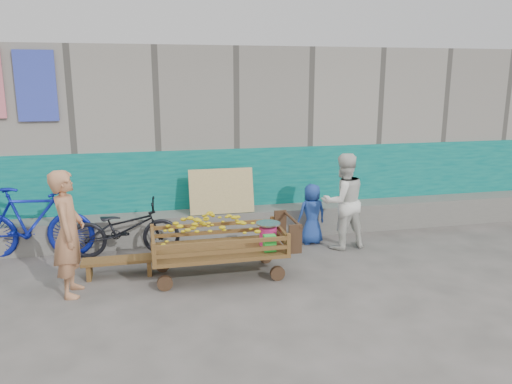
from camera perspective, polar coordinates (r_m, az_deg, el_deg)
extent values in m
plane|color=#4D4B47|center=(5.87, -3.27, -12.48)|extent=(80.00, 80.00, 0.00)
cube|color=gray|center=(9.42, -7.66, 6.66)|extent=(12.00, 3.00, 3.00)
cube|color=#026567|center=(8.07, -6.46, -0.14)|extent=(12.00, 0.03, 1.40)
cube|color=#62605B|center=(7.97, -6.17, -3.84)|extent=(12.00, 0.50, 0.45)
cube|color=tan|center=(7.73, -3.95, 0.10)|extent=(1.00, 0.19, 0.68)
cube|color=#3A4BC6|center=(7.92, -23.85, 11.03)|extent=(0.55, 0.03, 1.00)
cube|color=brown|center=(6.47, -4.31, -6.64)|extent=(1.69, 0.85, 0.05)
cylinder|color=#352817|center=(6.22, -10.37, -10.23)|extent=(0.19, 0.06, 0.19)
cube|color=brown|center=(5.99, -11.57, -6.96)|extent=(0.05, 0.05, 0.26)
cylinder|color=#352817|center=(6.79, -10.63, -8.19)|extent=(0.19, 0.06, 0.19)
cube|color=brown|center=(6.73, -11.77, -4.70)|extent=(0.05, 0.05, 0.26)
cylinder|color=#352817|center=(6.42, 2.47, -9.26)|extent=(0.19, 0.06, 0.19)
cube|color=brown|center=(6.22, 3.72, -5.92)|extent=(0.05, 0.05, 0.26)
cylinder|color=#352817|center=(6.98, 1.11, -7.38)|extent=(0.19, 0.06, 0.19)
cube|color=brown|center=(6.95, 1.86, -3.87)|extent=(0.05, 0.05, 0.26)
cube|color=brown|center=(6.06, -3.76, -6.82)|extent=(1.64, 0.04, 0.05)
cube|color=brown|center=(6.03, -3.78, -5.81)|extent=(1.64, 0.04, 0.05)
cube|color=brown|center=(6.80, -4.84, -4.61)|extent=(1.64, 0.04, 0.05)
cube|color=brown|center=(6.77, -4.86, -3.70)|extent=(1.64, 0.04, 0.05)
cube|color=brown|center=(6.37, -11.66, -6.08)|extent=(0.04, 0.79, 0.05)
cube|color=brown|center=(6.34, -11.71, -5.12)|extent=(0.04, 0.79, 0.05)
cube|color=brown|center=(6.60, 2.73, -5.15)|extent=(0.04, 0.79, 0.05)
cube|color=brown|center=(6.56, 2.74, -4.22)|extent=(0.04, 0.79, 0.05)
cylinder|color=#352817|center=(6.57, 4.18, -3.10)|extent=(0.04, 0.75, 0.04)
cube|color=#352817|center=(6.92, 2.79, -3.63)|extent=(0.17, 0.04, 0.38)
cube|color=#352817|center=(6.28, 4.51, -5.39)|extent=(0.17, 0.04, 0.38)
ellipsoid|color=gold|center=(6.38, -5.19, -4.75)|extent=(1.22, 0.66, 0.41)
cylinder|color=#F12A89|center=(6.55, 1.38, -5.02)|extent=(0.23, 0.23, 0.24)
cylinder|color=silver|center=(6.51, 1.39, -3.92)|extent=(0.03, 0.03, 0.06)
cylinder|color=silver|center=(6.50, 1.39, -3.60)|extent=(0.32, 0.32, 0.02)
cube|color=green|center=(6.30, 1.56, -5.85)|extent=(0.15, 0.11, 0.21)
cube|color=brown|center=(6.74, -15.37, -7.51)|extent=(0.94, 0.28, 0.04)
cube|color=brown|center=(6.81, -18.50, -8.60)|extent=(0.06, 0.26, 0.19)
cube|color=brown|center=(6.77, -12.10, -8.33)|extent=(0.06, 0.26, 0.19)
imported|color=tan|center=(6.20, -20.64, -4.46)|extent=(0.38, 0.56, 1.50)
imported|color=white|center=(7.52, 9.91, -1.06)|extent=(0.77, 0.64, 1.44)
imported|color=#204199|center=(7.72, 6.40, -2.51)|extent=(0.49, 0.35, 0.94)
imported|color=black|center=(7.39, -14.80, -4.06)|extent=(1.59, 0.63, 0.82)
imported|color=#0F1D9C|center=(7.71, -24.25, -3.26)|extent=(1.77, 0.72, 1.03)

